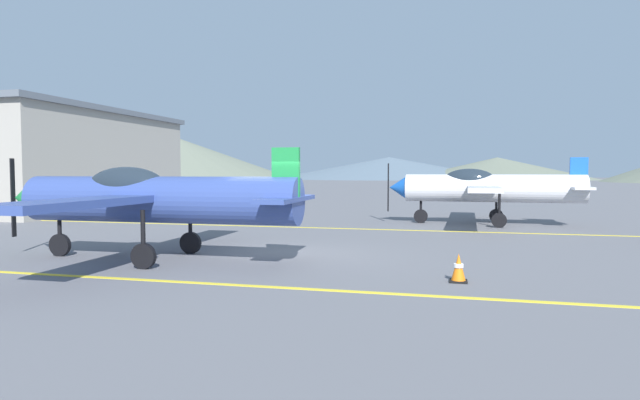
# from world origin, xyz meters

# --- Properties ---
(ground_plane) EXTENTS (400.00, 400.00, 0.00)m
(ground_plane) POSITION_xyz_m (0.00, 0.00, 0.00)
(ground_plane) COLOR slate
(apron_line_near) EXTENTS (80.00, 0.16, 0.01)m
(apron_line_near) POSITION_xyz_m (0.00, -3.43, 0.01)
(apron_line_near) COLOR yellow
(apron_line_near) RESTS_ON ground_plane
(apron_line_far) EXTENTS (80.00, 0.16, 0.01)m
(apron_line_far) POSITION_xyz_m (0.00, 7.37, 0.01)
(apron_line_far) COLOR yellow
(apron_line_far) RESTS_ON ground_plane
(airplane_near) EXTENTS (8.17, 9.43, 2.83)m
(airplane_near) POSITION_xyz_m (-3.29, -1.13, 1.60)
(airplane_near) COLOR #33478C
(airplane_near) RESTS_ON ground_plane
(airplane_mid) EXTENTS (8.19, 9.44, 2.83)m
(airplane_mid) POSITION_xyz_m (5.53, 10.41, 1.60)
(airplane_mid) COLOR silver
(airplane_mid) RESTS_ON ground_plane
(traffic_cone_front) EXTENTS (0.36, 0.36, 0.59)m
(traffic_cone_front) POSITION_xyz_m (4.35, -2.04, 0.29)
(traffic_cone_front) COLOR black
(traffic_cone_front) RESTS_ON ground_plane
(hangar_building) EXTENTS (10.40, 14.56, 5.80)m
(hangar_building) POSITION_xyz_m (-19.16, 13.31, 2.91)
(hangar_building) COLOR #9E998E
(hangar_building) RESTS_ON ground_plane
(hill_left) EXTENTS (66.73, 66.73, 11.73)m
(hill_left) POSITION_xyz_m (-69.98, 118.51, 5.86)
(hill_left) COLOR slate
(hill_left) RESTS_ON ground_plane
(hill_centerleft) EXTENTS (72.65, 72.65, 6.71)m
(hill_centerleft) POSITION_xyz_m (-15.39, 153.50, 3.35)
(hill_centerleft) COLOR slate
(hill_centerleft) RESTS_ON ground_plane
(hill_centerright) EXTENTS (53.71, 53.71, 6.26)m
(hill_centerright) POSITION_xyz_m (16.35, 146.42, 3.13)
(hill_centerright) COLOR slate
(hill_centerright) RESTS_ON ground_plane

